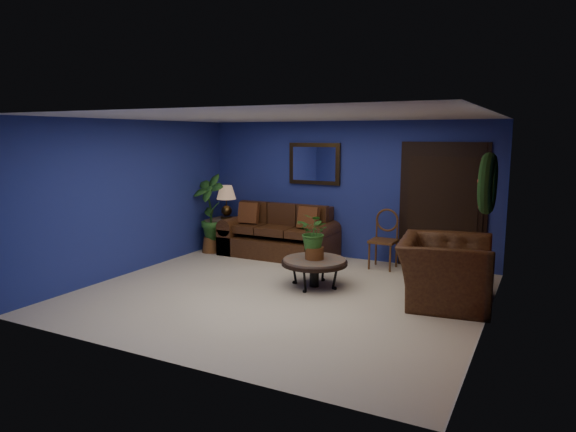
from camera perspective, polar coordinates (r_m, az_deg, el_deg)
The scene contains 18 objects.
floor at distance 7.45m, azimuth -0.79°, elevation -8.62°, with size 5.50×5.50×0.00m, color beige.
wall_back at distance 9.43m, azimuth 6.35°, elevation 2.85°, with size 5.50×0.04×2.50m, color navy.
wall_left at distance 8.79m, azimuth -16.86°, elevation 2.07°, with size 0.04×5.00×2.50m, color navy.
wall_right_brick at distance 6.37m, azimuth 21.59°, elevation -0.71°, with size 0.04×5.00×2.50m, color maroon.
ceiling at distance 7.10m, azimuth -0.84°, elevation 10.99°, with size 5.50×5.00×0.02m, color white.
crown_molding at distance 6.29m, azimuth 21.94°, elevation 9.95°, with size 0.03×5.00×0.14m, color white.
wall_mirror at distance 9.58m, azimuth 2.94°, elevation 5.81°, with size 1.02×0.06×0.77m, color #463116.
closet_door at distance 8.96m, azimuth 16.77°, elevation 0.90°, with size 1.44×0.06×2.18m, color black.
wreath at distance 6.37m, azimuth 21.33°, elevation 3.39°, with size 0.72×0.72×0.16m, color black.
sofa at distance 9.66m, azimuth -0.87°, elevation -2.55°, with size 2.16×0.93×0.97m.
coffee_table at distance 7.70m, azimuth 2.95°, elevation -5.20°, with size 0.99×0.99×0.42m.
end_table at distance 10.20m, azimuth -6.81°, elevation -1.10°, with size 0.68×0.68×0.62m.
table_lamp at distance 10.12m, azimuth -6.87°, elevation 1.99°, with size 0.38×0.38×0.63m.
side_chair at distance 8.90m, azimuth 10.70°, elevation -2.07°, with size 0.43×0.43×1.00m.
armchair at distance 7.27m, azimuth 17.03°, elevation -5.87°, with size 1.35×1.18×0.88m, color #4B2E15.
coffee_plant at distance 7.60m, azimuth 2.98°, elevation -2.02°, with size 0.59×0.54×0.69m.
floor_plant at distance 7.47m, azimuth 18.84°, elevation -6.07°, with size 0.39×0.35×0.74m.
tall_plant at distance 9.95m, azimuth -8.67°, elevation 0.63°, with size 0.75×0.59×1.51m.
Camera 1 is at (3.34, -6.26, 2.26)m, focal length 32.00 mm.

